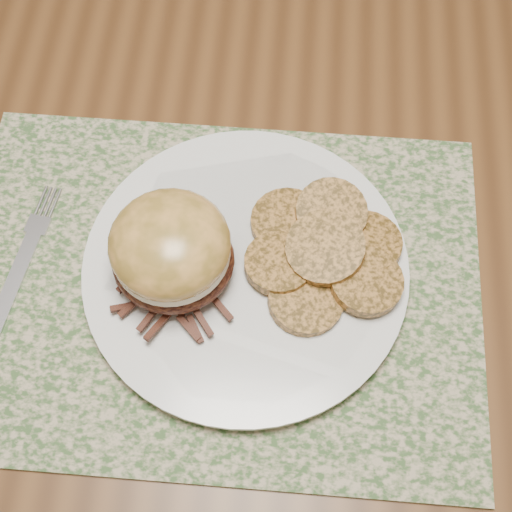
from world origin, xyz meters
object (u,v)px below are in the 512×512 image
(dining_table, at_px, (154,305))
(pork_sandwich, at_px, (171,251))
(dinner_plate, at_px, (246,269))
(fork, at_px, (21,267))

(dining_table, bearing_deg, pork_sandwich, -10.41)
(dinner_plate, height_order, fork, dinner_plate)
(dinner_plate, distance_m, fork, 0.19)
(pork_sandwich, bearing_deg, dining_table, 168.25)
(dinner_plate, xyz_separation_m, fork, (-0.19, -0.01, -0.01))
(dining_table, height_order, dinner_plate, dinner_plate)
(dining_table, relative_size, dinner_plate, 5.77)
(pork_sandwich, distance_m, fork, 0.15)
(dining_table, distance_m, dinner_plate, 0.13)
(dinner_plate, relative_size, pork_sandwich, 2.53)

